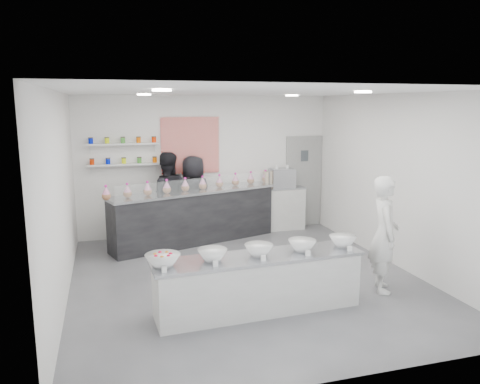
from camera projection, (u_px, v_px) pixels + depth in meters
name	position (u px, v px, depth m)	size (l,w,h in m)	color
floor	(246.00, 279.00, 7.64)	(6.00, 6.00, 0.00)	#515156
ceiling	(247.00, 92.00, 7.09)	(6.00, 6.00, 0.00)	white
back_wall	(206.00, 166.00, 10.20)	(5.50, 5.50, 0.00)	white
left_wall	(61.00, 198.00, 6.62)	(6.00, 6.00, 0.00)	white
right_wall	(397.00, 181.00, 8.12)	(6.00, 6.00, 0.00)	white
back_door	(304.00, 181.00, 10.88)	(0.88, 0.04, 2.10)	gray
pattern_panel	(190.00, 145.00, 10.00)	(1.25, 0.03, 1.20)	#E10800
jar_shelf_lower	(124.00, 164.00, 9.61)	(1.45, 0.22, 0.04)	silver
jar_shelf_upper	(123.00, 144.00, 9.53)	(1.45, 0.22, 0.04)	silver
preserve_jars	(123.00, 151.00, 9.54)	(1.45, 0.10, 0.56)	red
downlight_0	(162.00, 90.00, 5.77)	(0.24, 0.24, 0.02)	white
downlight_1	(363.00, 92.00, 6.53)	(0.24, 0.24, 0.02)	white
downlight_2	(144.00, 95.00, 8.22)	(0.24, 0.24, 0.02)	white
downlight_3	(292.00, 96.00, 8.99)	(0.24, 0.24, 0.02)	white
prep_counter	(258.00, 283.00, 6.40)	(2.91, 0.66, 0.79)	beige
back_bar	(195.00, 217.00, 9.57)	(3.54, 0.65, 1.10)	black
sneeze_guard	(201.00, 185.00, 9.19)	(3.49, 0.01, 0.30)	white
espresso_ledge	(276.00, 209.00, 10.60)	(1.31, 0.42, 0.97)	beige
espresso_machine	(282.00, 178.00, 10.51)	(0.54, 0.37, 0.41)	#93969E
cup_stacks	(269.00, 180.00, 10.43)	(0.24, 0.24, 0.38)	tan
prep_bowls	(259.00, 250.00, 6.31)	(2.99, 0.49, 0.16)	white
label_cards	(270.00, 266.00, 5.83)	(2.66, 0.04, 0.07)	white
cookie_bags	(194.00, 184.00, 9.44)	(3.76, 0.16, 0.28)	pink
woman_prep	(384.00, 234.00, 7.04)	(0.65, 0.42, 1.77)	white
staff_left	(167.00, 197.00, 9.67)	(0.90, 0.70, 1.86)	black
staff_right	(194.00, 197.00, 9.84)	(0.87, 0.56, 1.77)	black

